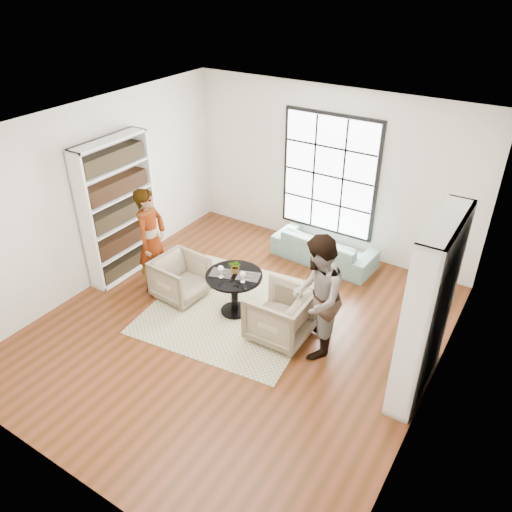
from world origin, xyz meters
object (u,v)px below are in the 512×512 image
Objects in this scene: person_left at (152,240)px; wine_glass_right at (243,275)px; sofa at (324,248)px; flower_centerpiece at (236,267)px; person_right at (317,297)px; armchair_right at (280,315)px; pedestal_table at (234,285)px; armchair_left at (181,278)px; wine_glass_left at (221,269)px.

person_left reaches higher than wine_glass_right.
sofa is 8.59× the size of flower_centerpiece.
person_right is (2.96, -0.02, 0.02)m from person_left.
flower_centerpiece reaches higher than armchair_right.
wine_glass_right is at bearing -111.23° from person_right.
person_left reaches higher than pedestal_table.
armchair_left is 3.85× the size of wine_glass_left.
person_right is at bearing 88.97° from armchair_right.
pedestal_table is 0.39m from wine_glass_right.
person_left is at bearing 51.33° from sofa.
person_right reaches higher than armchair_left.
wine_glass_right is 0.83× the size of flower_centerpiece.
pedestal_table is 4.81× the size of wine_glass_right.
pedestal_table is 0.39m from wine_glass_left.
person_right reaches higher than flower_centerpiece.
wine_glass_right reaches higher than sofa.
armchair_left is (-1.49, -2.23, 0.08)m from sofa.
sofa is at bearing 75.71° from flower_centerpiece.
person_right is at bearing 115.89° from sofa.
armchair_right is 4.24× the size of wine_glass_left.
wine_glass_left is at bearing -130.13° from pedestal_table.
person_right is at bearing 1.00° from wine_glass_left.
pedestal_table is at bearing 158.42° from wine_glass_right.
person_left is at bearing 178.20° from wine_glass_left.
person_left is at bearing -173.34° from flower_centerpiece.
armchair_right is 0.76m from person_right.
armchair_left is 0.98m from wine_glass_left.
pedestal_table is at bearing -80.84° from flower_centerpiece.
armchair_left is at bearing -169.61° from flower_centerpiece.
sofa is at bearing 76.42° from pedestal_table.
person_left is 1.74m from wine_glass_right.
wine_glass_right is (1.19, 0.02, 0.47)m from armchair_left.
armchair_right is at bearing 1.54° from wine_glass_left.
armchair_right is 1.11m from wine_glass_left.
sofa is 3.09m from person_left.
pedestal_table is at bearing -99.19° from armchair_right.
armchair_left is at bearing -91.55° from armchair_right.
sofa is at bearing -171.76° from armchair_right.
flower_centerpiece is at bearing 99.16° from pedestal_table.
wine_glass_left is (-0.64, -2.28, 0.56)m from sofa.
wine_glass_right is at bearing -21.58° from pedestal_table.
person_right reaches higher than person_left.
wine_glass_left is at bearing -168.83° from wine_glass_right.
person_left is at bearing 93.91° from armchair_left.
person_right is at bearing -86.49° from armchair_left.
pedestal_table is 0.30m from flower_centerpiece.
wine_glass_left reaches higher than pedestal_table.
flower_centerpiece is (-0.52, -2.06, 0.53)m from sofa.
flower_centerpiece is (-0.01, 0.07, 0.30)m from pedestal_table.
wine_glass_right is at bearing -33.99° from flower_centerpiece.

